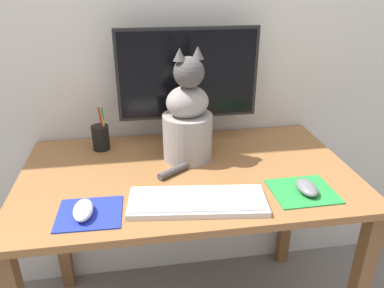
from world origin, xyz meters
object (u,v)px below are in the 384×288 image
at_px(cat, 188,120).
at_px(pen_cup, 101,137).
at_px(keyboard, 197,201).
at_px(computer_mouse_right, 307,188).
at_px(monitor, 188,80).
at_px(computer_mouse_left, 83,210).

distance_m(cat, pen_cup, 0.36).
relative_size(keyboard, computer_mouse_right, 4.24).
height_order(monitor, pen_cup, monitor).
height_order(computer_mouse_left, computer_mouse_right, computer_mouse_left).
bearing_deg(monitor, keyboard, -95.05).
bearing_deg(pen_cup, keyboard, -55.01).
height_order(monitor, computer_mouse_right, monitor).
bearing_deg(computer_mouse_left, pen_cup, 86.87).
bearing_deg(monitor, computer_mouse_left, -128.77).
xyz_separation_m(monitor, cat, (-0.02, -0.14, -0.10)).
relative_size(monitor, computer_mouse_left, 5.16).
bearing_deg(pen_cup, computer_mouse_right, -33.09).
height_order(computer_mouse_left, cat, cat).
xyz_separation_m(monitor, keyboard, (-0.04, -0.45, -0.25)).
relative_size(monitor, cat, 1.31).
bearing_deg(cat, computer_mouse_left, -153.32).
bearing_deg(monitor, computer_mouse_right, -54.92).
bearing_deg(computer_mouse_left, keyboard, 1.59).
distance_m(keyboard, computer_mouse_left, 0.33).
distance_m(monitor, computer_mouse_left, 0.64).
xyz_separation_m(keyboard, cat, (0.02, 0.31, 0.14)).
xyz_separation_m(monitor, computer_mouse_right, (0.31, -0.44, -0.24)).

